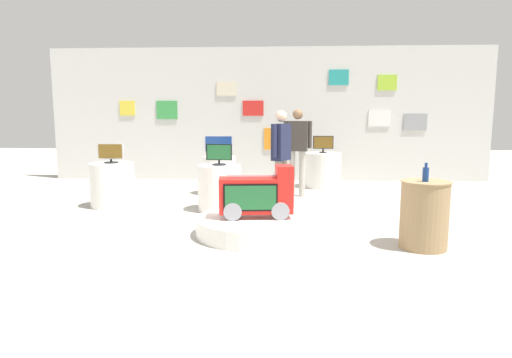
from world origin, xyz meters
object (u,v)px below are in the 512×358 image
display_pedestal_far_right (323,170)px  tv_on_center_rear (219,145)px  tv_on_left_rear (219,154)px  novelty_firetruck_tv (257,197)px  shopper_browsing_rear (281,151)px  display_pedestal_right_rear (112,185)px  display_pedestal_center_rear (219,175)px  tv_on_right_rear (111,153)px  main_display_pedestal (256,226)px  display_pedestal_left_rear (219,188)px  shopper_browsing_near_truck (297,146)px  side_table_round (424,214)px  bottle_on_side_table (426,174)px  tv_on_far_right (323,143)px

display_pedestal_far_right → tv_on_center_rear: bearing=-156.0°
display_pedestal_far_right → tv_on_left_rear: bearing=-127.8°
novelty_firetruck_tv → shopper_browsing_rear: bearing=80.7°
display_pedestal_far_right → shopper_browsing_rear: bearing=-113.8°
tv_on_center_rear → display_pedestal_right_rear: (-1.72, -1.33, -0.62)m
display_pedestal_center_rear → tv_on_right_rear: (-1.72, -1.34, 0.56)m
display_pedestal_center_rear → display_pedestal_right_rear: same height
main_display_pedestal → novelty_firetruck_tv: bearing=-13.2°
main_display_pedestal → tv_on_center_rear: 3.32m
display_pedestal_left_rear → tv_on_left_rear: tv_on_left_rear is taller
main_display_pedestal → display_pedestal_far_right: display_pedestal_far_right is taller
main_display_pedestal → novelty_firetruck_tv: (0.02, -0.00, 0.41)m
display_pedestal_center_rear → shopper_browsing_near_truck: (1.58, -0.17, 0.63)m
tv_on_left_rear → display_pedestal_right_rear: bearing=173.3°
display_pedestal_left_rear → shopper_browsing_rear: (1.04, 0.42, 0.60)m
side_table_round → display_pedestal_right_rear: bearing=154.7°
tv_on_right_rear → bottle_on_side_table: bearing=-25.9°
novelty_firetruck_tv → tv_on_far_right: (1.25, 4.04, 0.46)m
tv_on_center_rear → bottle_on_side_table: size_ratio=2.56×
tv_on_right_rear → side_table_round: (4.71, -2.22, -0.53)m
display_pedestal_right_rear → bottle_on_side_table: bearing=-25.9°
shopper_browsing_near_truck → bottle_on_side_table: bearing=-68.1°
display_pedestal_left_rear → tv_on_center_rear: 1.69m
novelty_firetruck_tv → bottle_on_side_table: (2.02, -0.54, 0.39)m
display_pedestal_far_right → bottle_on_side_table: 4.68m
display_pedestal_right_rear → tv_on_right_rear: 0.56m
bottle_on_side_table → shopper_browsing_rear: shopper_browsing_rear is taller
display_pedestal_left_rear → display_pedestal_far_right: bearing=52.1°
tv_on_left_rear → shopper_browsing_near_truck: size_ratio=0.26×
tv_on_center_rear → bottle_on_side_table: bearing=-50.6°
tv_on_center_rear → shopper_browsing_rear: shopper_browsing_rear is taller
novelty_firetruck_tv → shopper_browsing_rear: size_ratio=0.60×
main_display_pedestal → display_pedestal_left_rear: display_pedestal_left_rear is taller
shopper_browsing_rear → novelty_firetruck_tv: bearing=-99.3°
tv_on_left_rear → display_pedestal_center_rear: tv_on_left_rear is taller
novelty_firetruck_tv → tv_on_right_rear: 3.20m
tv_on_right_rear → side_table_round: bearing=-25.2°
tv_on_far_right → tv_on_right_rear: bearing=-149.4°
novelty_firetruck_tv → display_pedestal_right_rear: 3.18m
novelty_firetruck_tv → display_pedestal_far_right: 4.24m
tv_on_far_right → shopper_browsing_near_truck: size_ratio=0.26×
display_pedestal_left_rear → side_table_round: side_table_round is taller
tv_on_right_rear → shopper_browsing_rear: (2.98, 0.20, 0.04)m
display_pedestal_right_rear → display_pedestal_left_rear: bearing=-6.6°
display_pedestal_center_rear → tv_on_far_right: bearing=23.9°
main_display_pedestal → tv_on_far_right: (1.27, 4.04, 0.87)m
bottle_on_side_table → shopper_browsing_near_truck: (-1.38, 3.44, 0.10)m
tv_on_center_rear → tv_on_right_rear: (-1.72, -1.34, -0.06)m
tv_on_right_rear → display_pedestal_far_right: bearing=30.6°
bottle_on_side_table → shopper_browsing_near_truck: shopper_browsing_near_truck is taller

